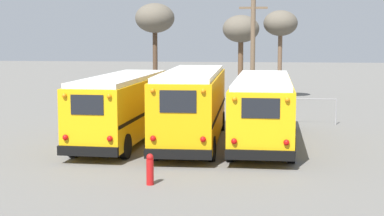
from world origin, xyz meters
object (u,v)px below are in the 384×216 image
Objects in this scene: school_bus_1 at (192,104)px; utility_pole at (253,51)px; bare_tree_2 at (241,31)px; fire_hydrant at (150,169)px; school_bus_2 at (263,107)px; bare_tree_0 at (155,20)px; school_bus_0 at (122,106)px; bare_tree_1 at (280,25)px.

utility_pole reaches higher than school_bus_1.
fire_hydrant is (-2.12, -25.60, -4.65)m from bare_tree_2.
fire_hydrant is (-3.67, -7.75, -1.13)m from school_bus_2.
fire_hydrant is (-0.52, -7.52, -1.25)m from school_bus_1.
fire_hydrant is (4.58, -26.93, -5.51)m from bare_tree_0.
school_bus_2 is at bearing 3.67° from school_bus_0.
bare_tree_1 reaches higher than bare_tree_2.
school_bus_2 is at bearing -87.08° from utility_pole.
utility_pole reaches higher than school_bus_2.
bare_tree_0 reaches higher than bare_tree_1.
school_bus_0 is 7.88m from fire_hydrant.
utility_pole reaches higher than bare_tree_2.
school_bus_2 is 10.24× the size of fire_hydrant.
utility_pole is at bearing 77.76° from school_bus_1.
bare_tree_1 reaches higher than school_bus_0.
school_bus_0 is 0.91× the size of school_bus_2.
school_bus_0 is at bearing -115.49° from utility_pole.
school_bus_1 is 1.61× the size of bare_tree_2.
school_bus_1 is 1.40× the size of bare_tree_0.
school_bus_1 is 19.55m from bare_tree_1.
bare_tree_1 is (4.52, 18.63, 3.82)m from school_bus_1.
utility_pole is (2.56, 11.80, 2.09)m from school_bus_1.
school_bus_1 is at bearing 86.07° from fire_hydrant.
school_bus_0 is 3.16m from school_bus_1.
school_bus_1 is at bearing -95.06° from bare_tree_2.
utility_pole is 19.85m from fire_hydrant.
bare_tree_2 reaches higher than school_bus_0.
bare_tree_2 is (-1.55, 17.85, 3.52)m from school_bus_2.
school_bus_2 is (6.30, 0.40, -0.01)m from school_bus_0.
school_bus_1 is 18.46m from bare_tree_2.
school_bus_0 is 19.19m from bare_tree_2.
school_bus_2 is at bearing 64.67° from fire_hydrant.
bare_tree_1 is (9.61, -0.77, -0.44)m from bare_tree_0.
bare_tree_1 is at bearing -4.58° from bare_tree_0.
bare_tree_2 is at bearing 85.28° from fire_hydrant.
school_bus_2 is 1.59× the size of bare_tree_1.
school_bus_0 is at bearing 109.74° from fire_hydrant.
bare_tree_2 is (-2.92, -0.56, -0.42)m from bare_tree_1.
bare_tree_1 is (1.37, 18.41, 3.94)m from school_bus_2.
utility_pole is 6.48m from bare_tree_2.
school_bus_0 reaches higher than school_bus_2.
school_bus_2 is 18.26m from bare_tree_2.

